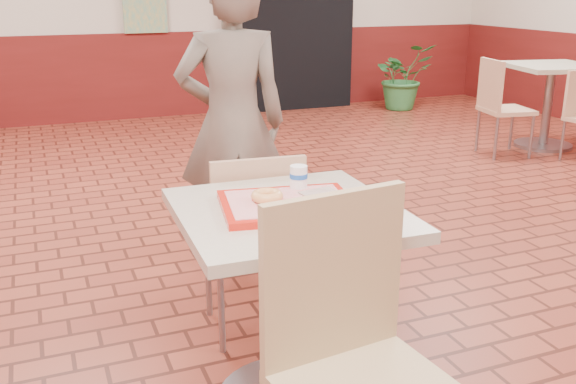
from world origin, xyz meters
name	(u,v)px	position (x,y,z in m)	size (l,w,h in m)	color
wainscot_band	(424,187)	(0.00, 0.00, 0.50)	(8.00, 10.00, 1.00)	#561210
corridor_doorway	(292,21)	(1.20, 4.88, 1.10)	(1.60, 0.22, 2.20)	black
main_table	(288,276)	(-1.12, -0.83, 0.54)	(0.75, 0.75, 0.80)	#B8AB94
chair_main_front	(356,354)	(-1.15, -1.41, 0.56)	(0.51, 0.51, 1.00)	tan
chair_main_back	(254,237)	(-1.08, -0.31, 0.48)	(0.44, 0.44, 0.87)	tan
customer	(232,124)	(-0.92, 0.48, 0.82)	(0.60, 0.39, 1.65)	#6D6054
serving_tray	(288,205)	(-1.12, -0.83, 0.81)	(0.46, 0.36, 0.03)	red
ring_donut	(267,196)	(-1.19, -0.81, 0.84)	(0.11, 0.11, 0.04)	#ED9F56
long_john_donut	(316,198)	(-1.04, -0.90, 0.85)	(0.15, 0.09, 0.04)	gold
paper_cup	(299,176)	(-1.03, -0.71, 0.87)	(0.07, 0.07, 0.08)	white
second_table	(549,92)	(2.76, 2.05, 0.54)	(0.77, 0.77, 0.81)	#B3AE90
chair_second_left	(500,102)	(2.10, 1.95, 0.50)	(0.48, 0.48, 0.89)	tan
potted_plant	(402,77)	(2.51, 4.33, 0.42)	(0.75, 0.65, 0.83)	#2D7136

